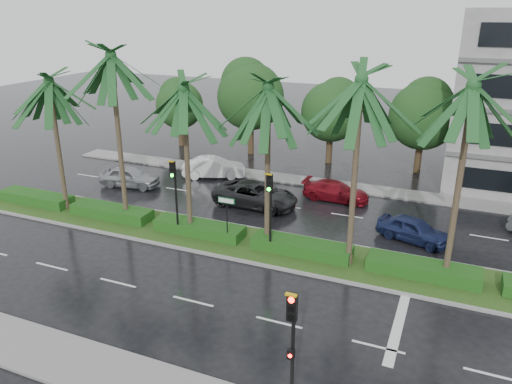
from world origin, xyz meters
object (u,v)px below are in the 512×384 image
at_px(car_darkgrey, 255,195).
at_px(car_blue, 413,229).
at_px(street_sign, 227,209).
at_px(car_white, 214,168).
at_px(car_red, 336,191).
at_px(signal_near, 292,348).
at_px(car_silver, 130,177).
at_px(signal_median_left, 175,187).

xyz_separation_m(car_darkgrey, car_blue, (9.93, -1.34, -0.09)).
distance_m(street_sign, car_darkgrey, 6.04).
bearing_deg(street_sign, car_white, 120.86).
relative_size(street_sign, car_red, 0.60).
distance_m(signal_near, car_silver, 23.54).
bearing_deg(signal_near, signal_median_left, 135.91).
distance_m(signal_near, street_sign, 12.11).
bearing_deg(signal_near, car_darkgrey, 116.51).
xyz_separation_m(signal_near, signal_median_left, (-10.00, 9.69, 0.49)).
relative_size(car_silver, car_white, 0.93).
bearing_deg(car_darkgrey, street_sign, -169.69).
bearing_deg(street_sign, signal_median_left, -176.53).
bearing_deg(street_sign, car_silver, 151.16).
bearing_deg(car_silver, signal_near, -139.25).
bearing_deg(car_blue, street_sign, 134.19).
xyz_separation_m(street_sign, car_blue, (9.11, 4.49, -1.45)).
height_order(car_white, car_red, car_white).
xyz_separation_m(car_darkgrey, car_red, (4.50, 3.03, -0.13)).
bearing_deg(car_blue, car_red, 69.18).
bearing_deg(car_red, car_blue, -127.61).
relative_size(signal_near, car_blue, 1.10).
distance_m(signal_median_left, car_white, 10.76).
distance_m(car_silver, car_blue, 19.65).
xyz_separation_m(signal_near, street_sign, (-7.00, 9.87, -0.38)).
relative_size(signal_near, car_white, 0.94).
relative_size(car_white, car_blue, 1.17).
xyz_separation_m(signal_median_left, street_sign, (3.00, 0.18, -0.87)).
bearing_deg(street_sign, car_blue, 26.22).
height_order(signal_median_left, car_white, signal_median_left).
bearing_deg(car_red, signal_near, -168.74).
relative_size(signal_near, car_red, 1.00).
height_order(signal_median_left, car_blue, signal_median_left).
relative_size(car_silver, car_darkgrey, 0.78).
height_order(car_silver, car_white, car_white).
bearing_deg(signal_median_left, signal_near, -44.09).
distance_m(signal_median_left, street_sign, 3.13).
bearing_deg(signal_median_left, car_blue, 21.08).
height_order(street_sign, car_darkgrey, street_sign).
relative_size(signal_median_left, car_darkgrey, 0.80).
bearing_deg(car_red, car_silver, 103.41).
distance_m(car_silver, car_white, 6.17).
height_order(signal_near, car_white, signal_near).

